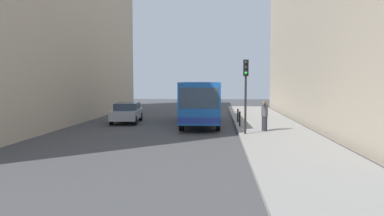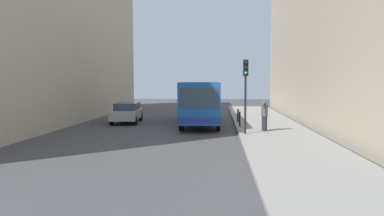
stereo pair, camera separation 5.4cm
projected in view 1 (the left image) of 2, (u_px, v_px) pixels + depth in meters
name	position (u px, v px, depth m)	size (l,w,h in m)	color
ground_plane	(186.00, 130.00, 23.42)	(80.00, 80.00, 0.00)	#424244
sidewalk	(272.00, 129.00, 23.04)	(4.40, 40.00, 0.15)	gray
building_left	(38.00, 13.00, 27.61)	(7.00, 32.00, 16.39)	#B2A38C
building_right	(353.00, 3.00, 25.97)	(7.00, 32.00, 17.18)	#B2A38C
bus	(201.00, 100.00, 26.76)	(2.84, 11.09, 3.00)	#19519E
car_beside_bus	(127.00, 112.00, 27.25)	(2.14, 4.53, 1.48)	#A5A8AD
traffic_light	(246.00, 82.00, 20.29)	(0.28, 0.33, 4.10)	black
bollard_near	(240.00, 119.00, 24.00)	(0.11, 0.11, 0.95)	black
bollard_mid	(238.00, 116.00, 26.28)	(0.11, 0.11, 0.95)	black
pedestrian_near_signal	(265.00, 116.00, 21.70)	(0.38, 0.38, 1.75)	#26262D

